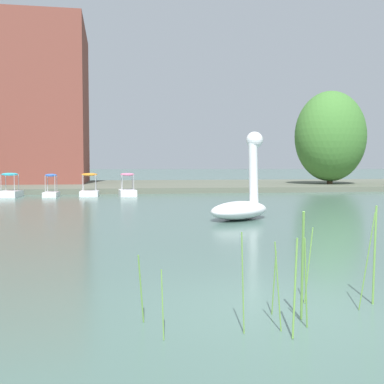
{
  "coord_description": "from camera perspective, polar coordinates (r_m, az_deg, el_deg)",
  "views": [
    {
      "loc": [
        -2.31,
        -6.45,
        2.11
      ],
      "look_at": [
        1.44,
        17.69,
        0.72
      ],
      "focal_mm": 43.92,
      "sensor_mm": 36.0,
      "label": 1
    }
  ],
  "objects": [
    {
      "name": "pedal_boat_blue",
      "position": [
        32.92,
        -16.73,
        0.27
      ],
      "size": [
        0.95,
        1.79,
        1.55
      ],
      "color": "white",
      "rests_on": "ground_plane"
    },
    {
      "name": "shore_bank_far",
      "position": [
        44.7,
        -5.87,
        0.8
      ],
      "size": [
        158.94,
        19.7,
        0.41
      ],
      "primitive_type": "cube",
      "color": "#5B6051",
      "rests_on": "ground_plane"
    },
    {
      "name": "tree_willow_overhanging",
      "position": [
        44.83,
        16.47,
        6.49
      ],
      "size": [
        9.32,
        9.04,
        8.43
      ],
      "color": "brown",
      "rests_on": "shore_bank_far"
    },
    {
      "name": "reed_clump_foreground",
      "position": [
        6.68,
        13.61,
        -9.37
      ],
      "size": [
        3.61,
        1.4,
        1.51
      ],
      "color": "#669942",
      "rests_on": "ground_plane"
    },
    {
      "name": "pedal_boat_pink",
      "position": [
        32.5,
        -7.84,
        0.29
      ],
      "size": [
        1.26,
        2.19,
        1.59
      ],
      "color": "white",
      "rests_on": "ground_plane"
    },
    {
      "name": "pedal_boat_orange",
      "position": [
        33.04,
        -12.34,
        0.3
      ],
      "size": [
        1.24,
        2.01,
        1.58
      ],
      "color": "white",
      "rests_on": "ground_plane"
    },
    {
      "name": "swan_boat",
      "position": [
        18.52,
        6.09,
        -1.02
      ],
      "size": [
        3.33,
        3.17,
        3.47
      ],
      "color": "white",
      "rests_on": "ground_plane"
    },
    {
      "name": "apartment_block",
      "position": [
        50.49,
        -21.54,
        9.88
      ],
      "size": [
        15.48,
        12.55,
        15.44
      ],
      "primitive_type": "cube",
      "rotation": [
        0.0,
        0.0,
        0.02
      ],
      "color": "brown",
      "rests_on": "shore_bank_far"
    },
    {
      "name": "pedal_boat_cyan",
      "position": [
        33.68,
        -21.23,
        0.25
      ],
      "size": [
        1.36,
        2.23,
        1.62
      ],
      "color": "white",
      "rests_on": "ground_plane"
    },
    {
      "name": "ground_plane",
      "position": [
        7.17,
        10.71,
        -13.91
      ],
      "size": [
        536.82,
        536.82,
        0.0
      ],
      "primitive_type": "plane",
      "color": "#47665B"
    }
  ]
}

